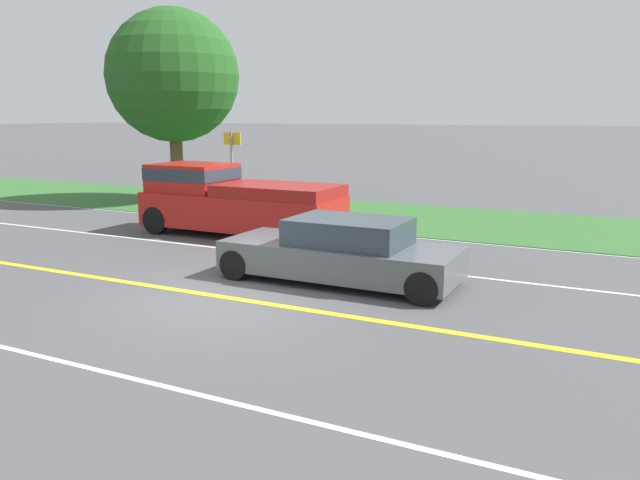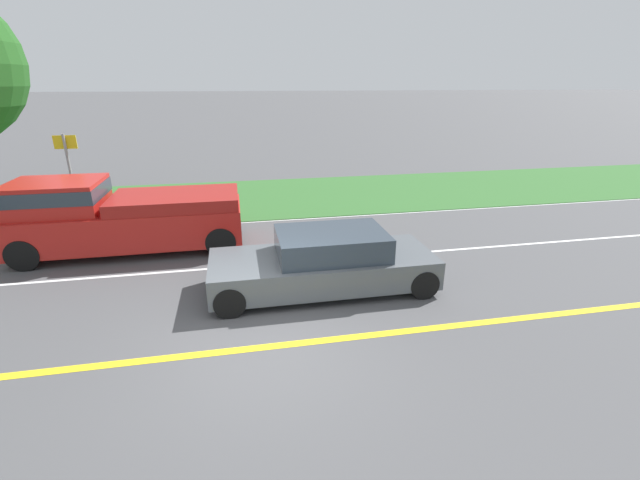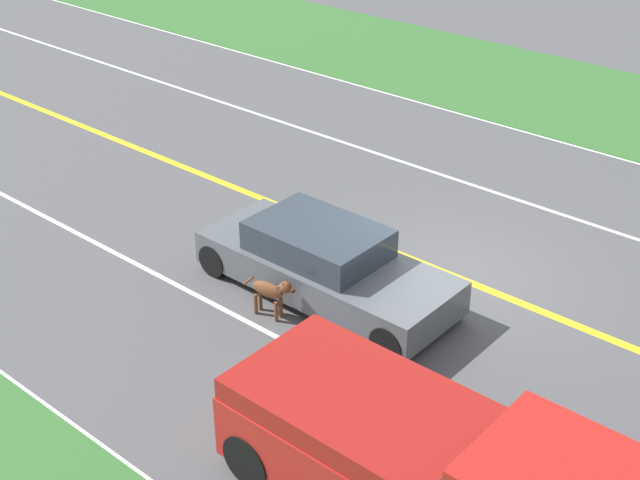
% 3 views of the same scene
% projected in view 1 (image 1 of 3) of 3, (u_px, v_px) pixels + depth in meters
% --- Properties ---
extents(ground_plane, '(400.00, 400.00, 0.00)m').
position_uv_depth(ground_plane, '(229.00, 298.00, 11.39)').
color(ground_plane, '#4C4C4F').
extents(centre_divider_line, '(0.18, 160.00, 0.01)m').
position_uv_depth(centre_divider_line, '(229.00, 298.00, 11.39)').
color(centre_divider_line, yellow).
rests_on(centre_divider_line, ground).
extents(lane_edge_line_right, '(0.14, 160.00, 0.01)m').
position_uv_depth(lane_edge_line_right, '(372.00, 234.00, 17.53)').
color(lane_edge_line_right, white).
rests_on(lane_edge_line_right, ground).
extents(lane_dash_same_dir, '(0.10, 160.00, 0.01)m').
position_uv_depth(lane_dash_same_dir, '(315.00, 259.00, 14.46)').
color(lane_dash_same_dir, white).
rests_on(lane_dash_same_dir, ground).
extents(lane_dash_oncoming, '(0.10, 160.00, 0.01)m').
position_uv_depth(lane_dash_oncoming, '(79.00, 365.00, 8.32)').
color(lane_dash_oncoming, white).
rests_on(lane_dash_oncoming, ground).
extents(grass_verge_right, '(6.00, 160.00, 0.03)m').
position_uv_depth(grass_verge_right, '(406.00, 218.00, 20.16)').
color(grass_verge_right, '#33662D').
rests_on(grass_verge_right, ground).
extents(ego_car, '(1.85, 4.73, 1.29)m').
position_uv_depth(ego_car, '(342.00, 252.00, 12.40)').
color(ego_car, '#51565B').
rests_on(ego_car, ground).
extents(dog, '(0.30, 1.07, 0.80)m').
position_uv_depth(dog, '(372.00, 247.00, 13.33)').
color(dog, brown).
rests_on(dog, ground).
extents(pickup_truck, '(2.03, 5.64, 1.93)m').
position_uv_depth(pickup_truck, '(233.00, 200.00, 17.25)').
color(pickup_truck, red).
rests_on(pickup_truck, ground).
extents(roadside_tree_right_near, '(4.90, 4.90, 7.17)m').
position_uv_depth(roadside_tree_right_near, '(173.00, 76.00, 23.16)').
color(roadside_tree_right_near, brown).
rests_on(roadside_tree_right_near, ground).
extents(street_sign, '(0.11, 0.64, 2.78)m').
position_uv_depth(street_sign, '(232.00, 163.00, 20.36)').
color(street_sign, gray).
rests_on(street_sign, ground).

